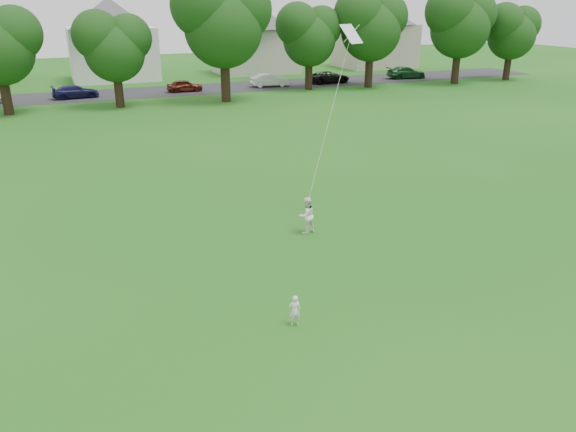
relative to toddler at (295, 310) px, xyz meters
name	(u,v)px	position (x,y,z in m)	size (l,w,h in m)	color
ground	(332,314)	(1.16, 0.11, -0.45)	(160.00, 160.00, 0.00)	#165814
street	(129,93)	(1.16, 42.11, -0.44)	(90.00, 7.00, 0.01)	#2D2D30
toddler	(295,310)	(0.00, 0.00, 0.00)	(0.33, 0.21, 0.90)	silver
older_boy	(307,215)	(2.89, 5.70, 0.26)	(0.68, 0.53, 1.41)	white
kite	(329,121)	(4.08, 6.42, 3.56)	(1.72, 1.18, 6.63)	white
tree_row	(161,24)	(3.57, 36.38, 5.78)	(81.69, 9.78, 11.14)	black
parked_cars	(157,87)	(3.62, 41.11, 0.16)	(62.41, 2.31, 1.25)	black
house_row	(105,32)	(0.60, 52.11, 4.47)	(76.72, 14.22, 9.89)	white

